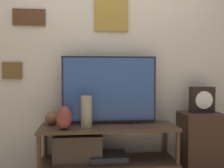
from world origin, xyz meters
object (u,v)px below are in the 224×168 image
(television, at_px, (109,89))
(vase_tall_ceramic, at_px, (86,112))
(vase_urn_stoneware, at_px, (64,118))
(vase_round_glass, at_px, (52,118))
(mantel_clock, at_px, (202,100))

(television, height_order, vase_tall_ceramic, television)
(television, relative_size, vase_urn_stoneware, 4.42)
(vase_tall_ceramic, bearing_deg, television, 29.63)
(vase_urn_stoneware, bearing_deg, vase_round_glass, 121.26)
(television, distance_m, vase_urn_stoneware, 0.56)
(vase_urn_stoneware, distance_m, vase_tall_ceramic, 0.23)
(television, relative_size, vase_tall_ceramic, 3.18)
(mantel_clock, bearing_deg, vase_urn_stoneware, -171.90)
(television, distance_m, vase_tall_ceramic, 0.34)
(vase_urn_stoneware, distance_m, mantel_clock, 1.46)
(vase_tall_ceramic, distance_m, mantel_clock, 1.24)
(vase_urn_stoneware, relative_size, vase_tall_ceramic, 0.72)
(mantel_clock, bearing_deg, vase_tall_ceramic, -174.48)
(vase_urn_stoneware, bearing_deg, vase_tall_ceramic, 22.35)
(vase_urn_stoneware, bearing_deg, mantel_clock, 8.10)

